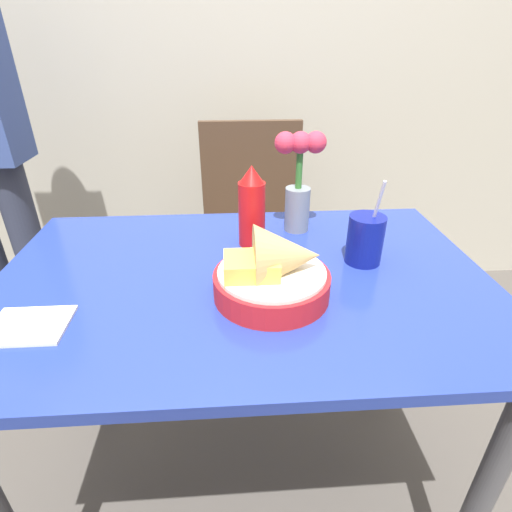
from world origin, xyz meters
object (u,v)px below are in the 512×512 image
at_px(food_basket, 276,272).
at_px(ketchup_bottle, 252,208).
at_px(chair_far_window, 252,221).
at_px(drink_cup, 365,241).
at_px(flower_vase, 299,178).

distance_m(food_basket, ketchup_bottle, 0.24).
height_order(chair_far_window, ketchup_bottle, ketchup_bottle).
xyz_separation_m(drink_cup, flower_vase, (-0.13, 0.19, 0.09)).
distance_m(food_basket, drink_cup, 0.25).
distance_m(chair_far_window, drink_cup, 0.77).
distance_m(chair_far_window, ketchup_bottle, 0.66).
xyz_separation_m(food_basket, ketchup_bottle, (-0.03, 0.23, 0.04)).
relative_size(chair_far_window, drink_cup, 4.49).
height_order(chair_far_window, flower_vase, flower_vase).
bearing_deg(flower_vase, chair_far_window, 99.95).
bearing_deg(drink_cup, food_basket, -149.87).
xyz_separation_m(chair_far_window, ketchup_bottle, (-0.03, -0.59, 0.29)).
bearing_deg(ketchup_bottle, drink_cup, -23.23).
relative_size(chair_far_window, food_basket, 3.95).
bearing_deg(food_basket, flower_vase, 73.74).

